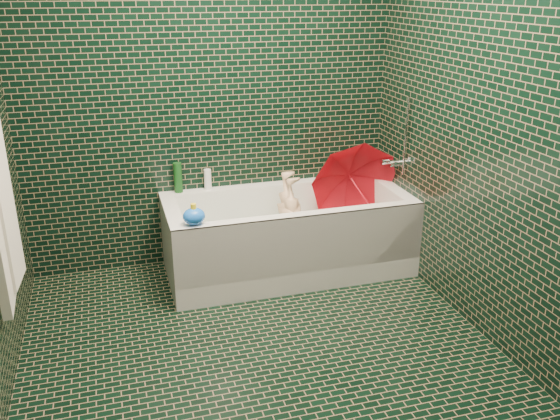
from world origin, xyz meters
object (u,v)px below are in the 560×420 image
object	(u,v)px
child	(293,229)
bath_toy	(194,216)
bathtub	(289,243)
umbrella	(360,191)
rubber_duck	(339,172)

from	to	relation	value
child	bath_toy	bearing A→B (deg)	-61.16
bathtub	bath_toy	distance (m)	0.85
umbrella	bath_toy	size ratio (longest dim) A/B	4.04
bathtub	bath_toy	bearing A→B (deg)	-157.52
child	umbrella	distance (m)	0.55
bathtub	rubber_duck	distance (m)	0.73
child	umbrella	bearing A→B (deg)	98.71
umbrella	bath_toy	xyz separation A→B (m)	(-1.24, -0.31, 0.07)
bathtub	rubber_duck	world-z (taller)	rubber_duck
child	bathtub	bearing A→B (deg)	-70.60
bathtub	umbrella	world-z (taller)	umbrella
child	umbrella	size ratio (longest dim) A/B	1.27
bathtub	bath_toy	world-z (taller)	bath_toy
rubber_duck	bath_toy	world-z (taller)	bath_toy
rubber_duck	bath_toy	size ratio (longest dim) A/B	0.70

